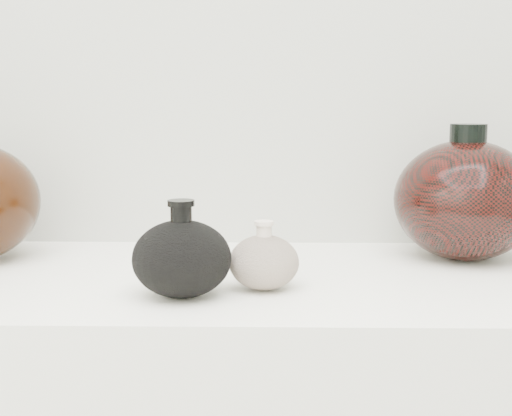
{
  "coord_description": "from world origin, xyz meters",
  "views": [
    {
      "loc": [
        0.06,
        -0.1,
        1.16
      ],
      "look_at": [
        0.04,
        0.92,
        1.01
      ],
      "focal_mm": 50.0,
      "sensor_mm": 36.0,
      "label": 1
    }
  ],
  "objects": [
    {
      "name": "cream_gourd_vase",
      "position": [
        0.05,
        0.87,
        0.94
      ],
      "size": [
        0.11,
        0.11,
        0.1
      ],
      "color": "beige",
      "rests_on": "display_counter"
    },
    {
      "name": "right_round_pot",
      "position": [
        0.38,
        1.07,
        1.0
      ],
      "size": [
        0.24,
        0.24,
        0.22
      ],
      "color": "black",
      "rests_on": "display_counter"
    },
    {
      "name": "black_gourd_vase",
      "position": [
        -0.06,
        0.83,
        0.95
      ],
      "size": [
        0.17,
        0.17,
        0.13
      ],
      "color": "black",
      "rests_on": "display_counter"
    }
  ]
}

